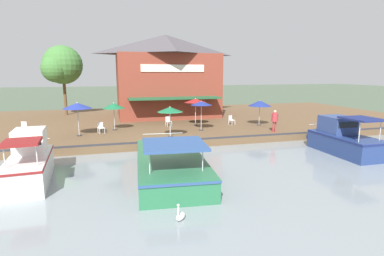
{
  "coord_description": "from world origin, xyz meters",
  "views": [
    {
      "loc": [
        19.81,
        -3.81,
        5.24
      ],
      "look_at": [
        -1.0,
        1.92,
        1.3
      ],
      "focal_mm": 28.0,
      "sensor_mm": 36.0,
      "label": 1
    }
  ],
  "objects": [
    {
      "name": "tree_behind_restaurant",
      "position": [
        -16.0,
        5.61,
        5.75
      ],
      "size": [
        4.5,
        4.28,
        7.43
      ],
      "color": "brown",
      "rests_on": "quay_deck"
    },
    {
      "name": "patio_umbrella_mid_patio_right",
      "position": [
        -3.46,
        3.38,
        2.84
      ],
      "size": [
        1.73,
        1.73,
        2.46
      ],
      "color": "#B7B7B7",
      "rests_on": "quay_deck"
    },
    {
      "name": "motorboat_far_downstream",
      "position": [
        4.4,
        -0.9,
        0.66
      ],
      "size": [
        9.51,
        3.98,
        2.11
      ],
      "color": "#287047",
      "rests_on": "river_water"
    },
    {
      "name": "tree_downstream_bank",
      "position": [
        -16.35,
        -8.81,
        6.06
      ],
      "size": [
        4.45,
        4.24,
        7.7
      ],
      "color": "brown",
      "rests_on": "quay_deck"
    },
    {
      "name": "cafe_chair_under_first_umbrella",
      "position": [
        -4.42,
        -4.59,
        1.08
      ],
      "size": [
        0.57,
        0.57,
        0.85
      ],
      "color": "white",
      "rests_on": "quay_deck"
    },
    {
      "name": "motorboat_distant_upstream",
      "position": [
        3.98,
        -7.71,
        0.96
      ],
      "size": [
        5.83,
        2.15,
        2.46
      ],
      "color": "white",
      "rests_on": "river_water"
    },
    {
      "name": "patio_umbrella_mid_patio_left",
      "position": [
        -1.55,
        0.39,
        2.65
      ],
      "size": [
        1.87,
        1.87,
        2.28
      ],
      "color": "#B7B7B7",
      "rests_on": "quay_deck"
    },
    {
      "name": "swan",
      "position": [
        10.1,
        -1.57,
        0.23
      ],
      "size": [
        0.62,
        0.55,
        0.69
      ],
      "color": "white",
      "rests_on": "river_water"
    },
    {
      "name": "cafe_chair_back_row_seat",
      "position": [
        -6.44,
        -10.58,
        1.08
      ],
      "size": [
        0.54,
        0.54,
        0.85
      ],
      "color": "white",
      "rests_on": "quay_deck"
    },
    {
      "name": "ground_plane",
      "position": [
        0.0,
        0.0,
        0.0
      ],
      "size": [
        220.0,
        220.0,
        0.0
      ],
      "primitive_type": "plane",
      "color": "#4C5B47"
    },
    {
      "name": "quay_edge_fender",
      "position": [
        -0.1,
        0.0,
        0.65
      ],
      "size": [
        0.2,
        50.4,
        0.1
      ],
      "primitive_type": "cube",
      "color": "#2D2D33",
      "rests_on": "quay_deck"
    },
    {
      "name": "cafe_chair_far_corner_seat",
      "position": [
        -5.39,
        6.87,
        1.08
      ],
      "size": [
        0.59,
        0.59,
        0.85
      ],
      "color": "white",
      "rests_on": "quay_deck"
    },
    {
      "name": "patio_umbrella_far_corner",
      "position": [
        -5.53,
        -3.52,
        2.63
      ],
      "size": [
        1.8,
        1.8,
        2.29
      ],
      "color": "#B7B7B7",
      "rests_on": "quay_deck"
    },
    {
      "name": "cafe_chair_facing_river",
      "position": [
        -6.21,
        1.16,
        1.08
      ],
      "size": [
        0.53,
        0.53,
        0.85
      ],
      "color": "white",
      "rests_on": "quay_deck"
    },
    {
      "name": "motorboat_fourth_along",
      "position": [
        3.63,
        10.83,
        0.95
      ],
      "size": [
        5.8,
        2.22,
        2.52
      ],
      "color": "navy",
      "rests_on": "river_water"
    },
    {
      "name": "patio_umbrella_back_row",
      "position": [
        -3.75,
        -6.15,
        2.89
      ],
      "size": [
        2.11,
        2.11,
        2.54
      ],
      "color": "#B7B7B7",
      "rests_on": "quay_deck"
    },
    {
      "name": "person_mid_patio",
      "position": [
        -1.2,
        8.83,
        1.72
      ],
      "size": [
        0.5,
        0.5,
        1.77
      ],
      "color": "#B23338",
      "rests_on": "quay_deck"
    },
    {
      "name": "patio_umbrella_by_entrance",
      "position": [
        -4.47,
        9.2,
        2.6
      ],
      "size": [
        2.07,
        2.07,
        2.29
      ],
      "color": "#B7B7B7",
      "rests_on": "quay_deck"
    },
    {
      "name": "patio_umbrella_near_quay_edge",
      "position": [
        -5.93,
        3.6,
        2.84
      ],
      "size": [
        1.97,
        1.97,
        2.47
      ],
      "color": "#B7B7B7",
      "rests_on": "quay_deck"
    },
    {
      "name": "quay_deck",
      "position": [
        -11.0,
        0.0,
        0.3
      ],
      "size": [
        22.0,
        56.0,
        0.6
      ],
      "primitive_type": "cube",
      "color": "brown",
      "rests_on": "ground"
    },
    {
      "name": "waterfront_restaurant",
      "position": [
        -13.06,
        2.29,
        5.05
      ],
      "size": [
        9.47,
        10.98,
        8.75
      ],
      "color": "brown",
      "rests_on": "quay_deck"
    }
  ]
}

